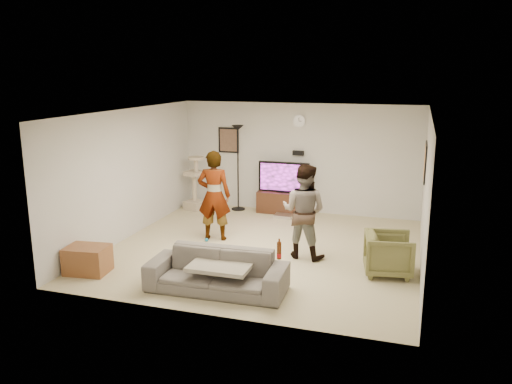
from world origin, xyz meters
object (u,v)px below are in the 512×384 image
(tv, at_px, (284,177))
(person_left, at_px, (214,196))
(floor_lamp, at_px, (238,168))
(armchair, at_px, (389,254))
(beer_bottle, at_px, (279,251))
(tv_stand, at_px, (283,202))
(person_right, at_px, (304,211))
(cat_tree, at_px, (194,183))
(sofa, at_px, (217,271))
(side_table, at_px, (88,260))

(tv, height_order, person_left, person_left)
(tv, distance_m, floor_lamp, 1.10)
(tv, bearing_deg, armchair, -50.36)
(person_left, xyz_separation_m, beer_bottle, (1.89, -2.22, -0.14))
(tv_stand, xyz_separation_m, floor_lamp, (-1.09, -0.04, 0.75))
(tv, bearing_deg, person_right, -68.64)
(tv_stand, distance_m, tv, 0.59)
(cat_tree, bearing_deg, sofa, -61.86)
(beer_bottle, bearing_deg, tv, 103.70)
(floor_lamp, relative_size, person_left, 1.14)
(tv_stand, height_order, cat_tree, cat_tree)
(tv, relative_size, side_table, 1.76)
(person_left, bearing_deg, floor_lamp, -93.08)
(tv_stand, relative_size, person_left, 0.68)
(person_right, bearing_deg, armchair, 175.28)
(sofa, xyz_separation_m, side_table, (-2.26, 0.02, -0.08))
(person_left, bearing_deg, tv, -120.16)
(floor_lamp, bearing_deg, cat_tree, -164.31)
(beer_bottle, bearing_deg, floor_lamp, 116.20)
(side_table, bearing_deg, person_right, 29.28)
(person_right, bearing_deg, person_left, -3.86)
(tv_stand, height_order, beer_bottle, beer_bottle)
(person_right, height_order, side_table, person_right)
(person_right, xyz_separation_m, side_table, (-3.17, -1.78, -0.61))
(cat_tree, height_order, side_table, cat_tree)
(cat_tree, bearing_deg, floor_lamp, 15.69)
(person_right, relative_size, sofa, 0.80)
(floor_lamp, bearing_deg, tv_stand, 2.19)
(cat_tree, bearing_deg, side_table, -90.46)
(person_right, relative_size, beer_bottle, 6.65)
(sofa, distance_m, beer_bottle, 1.04)
(person_right, height_order, beer_bottle, person_right)
(floor_lamp, xyz_separation_m, person_left, (0.30, -2.21, -0.12))
(tv, distance_m, beer_bottle, 4.61)
(floor_lamp, relative_size, sofa, 0.96)
(person_right, distance_m, side_table, 3.68)
(sofa, bearing_deg, tv_stand, 89.66)
(cat_tree, relative_size, person_right, 0.77)
(armchair, bearing_deg, side_table, 97.52)
(cat_tree, relative_size, person_left, 0.73)
(cat_tree, distance_m, side_table, 4.16)
(beer_bottle, relative_size, armchair, 0.33)
(sofa, bearing_deg, tv, 89.66)
(beer_bottle, distance_m, side_table, 3.25)
(floor_lamp, relative_size, armchair, 2.66)
(person_left, bearing_deg, tv_stand, -120.16)
(person_right, bearing_deg, sofa, 72.40)
(sofa, bearing_deg, side_table, 177.47)
(floor_lamp, distance_m, side_table, 4.60)
(person_left, bearing_deg, cat_tree, -67.03)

